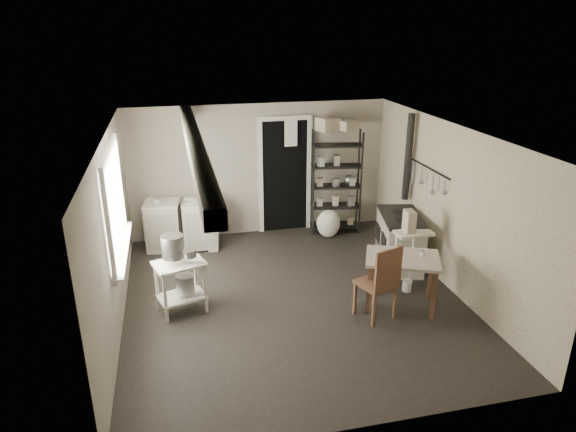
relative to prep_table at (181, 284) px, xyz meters
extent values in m
plane|color=black|center=(1.50, 0.01, -0.40)|extent=(5.00, 5.00, 0.00)
plane|color=white|center=(1.50, 0.01, 1.90)|extent=(5.00, 5.00, 0.00)
cube|color=#B5AB9B|center=(1.50, 2.51, 0.75)|extent=(4.50, 0.02, 2.30)
cube|color=#B5AB9B|center=(1.50, -2.49, 0.75)|extent=(4.50, 0.02, 2.30)
cube|color=#B5AB9B|center=(-0.75, 0.01, 0.75)|extent=(0.02, 5.00, 2.30)
cube|color=#B5AB9B|center=(3.75, 0.01, 0.75)|extent=(0.02, 5.00, 2.30)
cylinder|color=#B2B2B4|center=(-0.06, -0.01, 0.54)|extent=(0.35, 0.35, 0.30)
cylinder|color=#B2B2B4|center=(0.14, -0.04, 0.45)|extent=(0.23, 0.23, 0.10)
cylinder|color=#B2B2B4|center=(0.06, 0.01, -0.02)|extent=(0.30, 0.30, 0.26)
imported|color=silver|center=(0.25, 1.99, 0.55)|extent=(0.33, 0.33, 0.06)
imported|color=silver|center=(-0.29, 2.01, 0.57)|extent=(0.14, 0.14, 0.09)
imported|color=silver|center=(2.53, 2.20, 0.98)|extent=(0.10, 0.11, 0.21)
cube|color=beige|center=(2.64, 2.25, 1.61)|extent=(0.40, 0.38, 0.22)
cube|color=beige|center=(2.97, 2.20, 1.59)|extent=(0.33, 0.33, 0.17)
cube|color=beige|center=(3.17, 0.04, 0.61)|extent=(0.14, 0.21, 0.31)
imported|color=silver|center=(3.09, -0.55, 0.40)|extent=(0.11, 0.11, 0.09)
ellipsoid|color=white|center=(2.61, 1.96, -0.16)|extent=(0.43, 0.37, 0.50)
cylinder|color=silver|center=(3.11, -0.16, -0.33)|extent=(0.15, 0.15, 0.16)
camera|label=1|loc=(0.02, -6.04, 3.18)|focal=32.00mm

